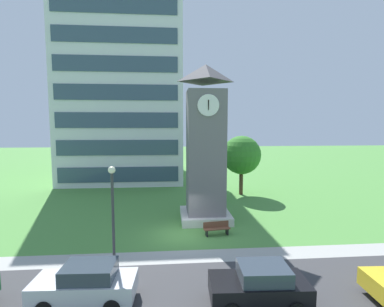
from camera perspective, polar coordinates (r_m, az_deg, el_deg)
name	(u,v)px	position (r m, az deg, el deg)	size (l,w,h in m)	color
ground_plane	(183,235)	(20.06, -1.85, -16.01)	(160.00, 160.00, 0.00)	#4C893D
street_asphalt	(192,305)	(13.29, 0.02, -28.20)	(120.00, 7.20, 0.01)	#38383A
kerb_strip	(186,257)	(17.11, -1.27, -19.98)	(120.00, 1.60, 0.01)	#9E9E99
office_building	(127,98)	(42.04, -13.01, 10.72)	(15.28, 15.44, 22.40)	silver
clock_tower	(205,151)	(21.93, 2.73, 0.43)	(3.81, 3.81, 11.97)	slate
park_bench	(217,228)	(19.97, 4.96, -14.71)	(1.85, 0.74, 0.88)	brown
street_lamp	(113,207)	(14.77, -15.62, -10.29)	(0.36, 0.36, 5.43)	#333338
tree_streetside	(242,155)	(30.60, 9.91, -0.33)	(4.09, 4.09, 6.31)	#513823
parked_car_silver	(86,283)	(13.72, -20.50, -23.25)	(4.26, 2.07, 1.69)	silver
parked_car_black	(260,285)	(13.20, 13.41, -24.26)	(4.10, 2.15, 1.69)	black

